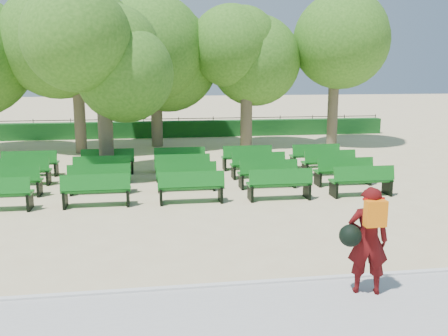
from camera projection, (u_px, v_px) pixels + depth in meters
name	position (u px, v px, depth m)	size (l,w,h in m)	color
ground	(177.00, 199.00, 14.68)	(120.00, 120.00, 0.00)	#CCB887
paving	(208.00, 321.00, 7.50)	(30.00, 2.20, 0.06)	#B1B0AC
curb	(200.00, 288.00, 8.61)	(30.00, 0.12, 0.10)	silver
hedge	(162.00, 129.00, 28.16)	(26.00, 0.70, 0.90)	#134A19
fence	(162.00, 136.00, 28.64)	(26.00, 0.10, 1.02)	black
tree_line	(164.00, 148.00, 24.37)	(21.80, 6.80, 7.04)	#3C741F
bench_array	(143.00, 183.00, 16.30)	(1.91, 0.71, 1.19)	#116619
tree_among	(102.00, 64.00, 16.87)	(3.92, 3.92, 5.73)	brown
person	(367.00, 239.00, 8.22)	(0.90, 0.60, 1.83)	#460A0B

